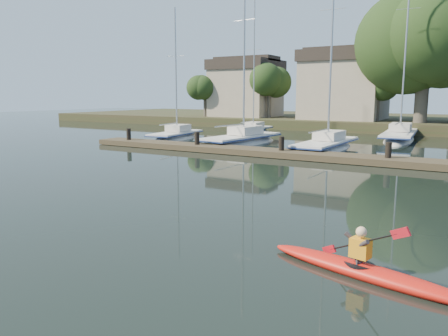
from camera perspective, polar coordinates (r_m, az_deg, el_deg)
The scene contains 9 objects.
ground at distance 12.57m, azimuth -5.33°, elevation -7.26°, with size 160.00×160.00×0.00m, color black.
kayak at distance 9.45m, azimuth 17.95°, elevation -12.39°, with size 4.49×1.62×1.43m.
dock at distance 24.99m, azimuth 13.83°, elevation 1.42°, with size 34.00×2.00×1.80m.
sailboat_0 at distance 36.13m, azimuth -6.29°, elevation 3.45°, with size 3.04×7.56×11.67m.
sailboat_1 at distance 32.25m, azimuth 2.31°, elevation 2.74°, with size 3.26×9.52×15.26m.
sailboat_2 at distance 29.60m, azimuth 13.18°, elevation 1.91°, with size 2.42×9.35×15.38m.
sailboat_5 at distance 41.16m, azimuth 3.73°, elevation 4.27°, with size 2.56×8.10×13.20m.
sailboat_6 at distance 38.03m, azimuth 21.88°, elevation 3.11°, with size 3.09×11.12×17.46m.
shore at distance 50.31m, azimuth 24.63°, elevation 8.26°, with size 90.00×25.25×12.75m.
Camera 1 is at (7.10, -9.72, 3.63)m, focal length 35.00 mm.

